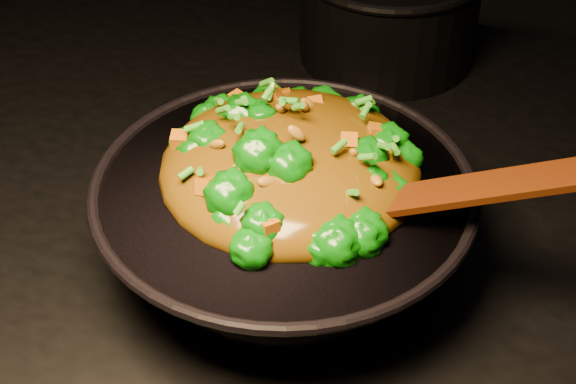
% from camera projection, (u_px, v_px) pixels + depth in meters
% --- Properties ---
extents(wok, '(0.40, 0.40, 0.10)m').
position_uv_depth(wok, '(284.00, 225.00, 0.85)').
color(wok, black).
rests_on(wok, stovetop).
extents(stir_fry, '(0.28, 0.28, 0.09)m').
position_uv_depth(stir_fry, '(290.00, 136.00, 0.81)').
color(stir_fry, '#0A6307').
rests_on(stir_fry, wok).
extents(spatula, '(0.24, 0.07, 0.10)m').
position_uv_depth(spatula, '(467.00, 190.00, 0.75)').
color(spatula, '#371A08').
rests_on(spatula, wok).
extents(back_pot, '(0.29, 0.29, 0.13)m').
position_uv_depth(back_pot, '(389.00, 10.00, 1.15)').
color(back_pot, black).
rests_on(back_pot, stovetop).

